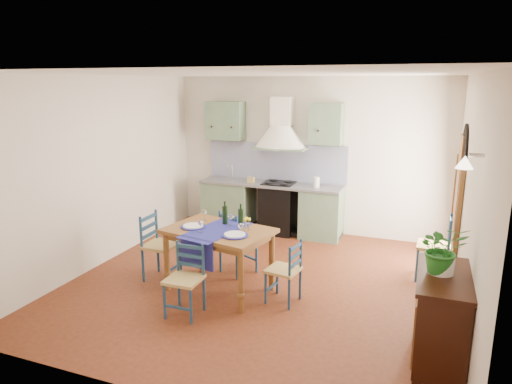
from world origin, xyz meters
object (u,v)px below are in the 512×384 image
chair_near (185,279)px  dining_table (219,237)px  sideboard (440,316)px  potted_plant (442,249)px

chair_near → dining_table: bearing=82.1°
sideboard → potted_plant: (-0.04, 0.03, 0.67)m
chair_near → sideboard: 2.79m
sideboard → potted_plant: potted_plant is taller
potted_plant → sideboard: bearing=-39.1°
chair_near → potted_plant: bearing=0.6°
dining_table → potted_plant: 2.77m
dining_table → chair_near: 0.79m
dining_table → sideboard: size_ratio=1.40×
potted_plant → chair_near: bearing=-179.4°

